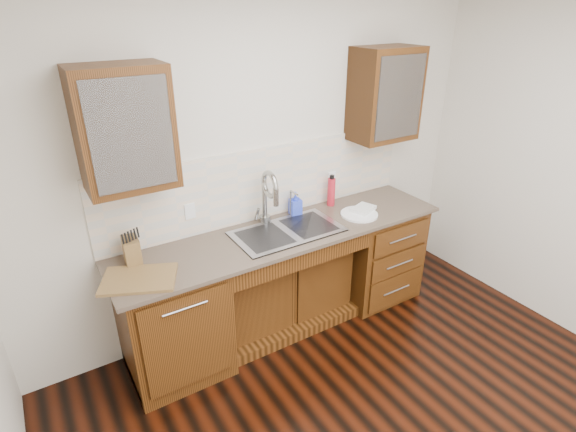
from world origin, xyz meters
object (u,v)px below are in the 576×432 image
water_bottle (331,192)px  cutting_board (139,279)px  plate (359,214)px  knife_block (132,251)px  soap_bottle (295,203)px

water_bottle → cutting_board: water_bottle is taller
water_bottle → cutting_board: (-1.74, -0.30, -0.11)m
plate → cutting_board: (-1.82, -0.01, 0.00)m
knife_block → soap_bottle: bearing=7.5°
cutting_board → water_bottle: bearing=9.9°
soap_bottle → water_bottle: (0.37, 0.00, 0.02)m
plate → knife_block: bearing=172.8°
water_bottle → plate: (0.08, -0.29, -0.11)m
plate → soap_bottle: bearing=146.7°
water_bottle → knife_block: bearing=-177.8°
water_bottle → plate: bearing=-75.2°
knife_block → water_bottle: bearing=7.0°
soap_bottle → plate: bearing=-25.3°
soap_bottle → cutting_board: bearing=-159.6°
soap_bottle → cutting_board: (-1.38, -0.30, -0.09)m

